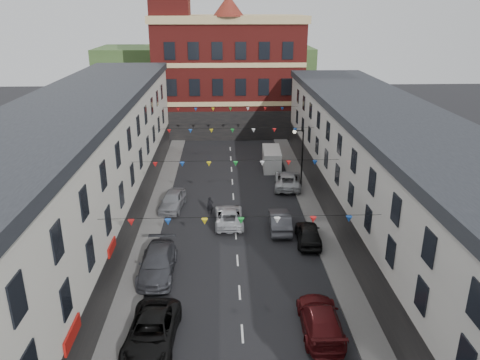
{
  "coord_description": "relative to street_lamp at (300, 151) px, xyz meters",
  "views": [
    {
      "loc": [
        -0.95,
        -29.3,
        17.0
      ],
      "look_at": [
        0.44,
        6.69,
        3.66
      ],
      "focal_mm": 35.0,
      "sensor_mm": 36.0,
      "label": 1
    }
  ],
  "objects": [
    {
      "name": "car_right_c",
      "position": [
        -2.22,
        -21.94,
        -3.13
      ],
      "size": [
        2.32,
        5.42,
        1.56
      ],
      "primitive_type": "imported",
      "rotation": [
        0.0,
        0.0,
        3.11
      ],
      "color": "#4F0F12",
      "rests_on": "ground"
    },
    {
      "name": "civic_building",
      "position": [
        -6.55,
        23.95,
        4.23
      ],
      "size": [
        20.6,
        13.3,
        18.5
      ],
      "color": "maroon",
      "rests_on": "ground"
    },
    {
      "name": "car_left_d",
      "position": [
        -11.99,
        -15.55,
        -3.08
      ],
      "size": [
        2.36,
        5.7,
        1.65
      ],
      "primitive_type": "imported",
      "rotation": [
        0.0,
        0.0,
        -0.01
      ],
      "color": "#42444A",
      "rests_on": "ground"
    },
    {
      "name": "pavement_left",
      "position": [
        -13.45,
        -12.0,
        -3.83
      ],
      "size": [
        1.8,
        64.0,
        0.15
      ],
      "primitive_type": "cube",
      "color": "#605E5B",
      "rests_on": "ground"
    },
    {
      "name": "terrace_right",
      "position": [
        5.23,
        -13.0,
        0.95
      ],
      "size": [
        8.4,
        56.0,
        9.7
      ],
      "color": "#BBB8AF",
      "rests_on": "ground"
    },
    {
      "name": "pavement_right",
      "position": [
        0.35,
        -12.0,
        -3.83
      ],
      "size": [
        1.8,
        64.0,
        0.15
      ],
      "primitive_type": "cube",
      "color": "#605E5B",
      "rests_on": "ground"
    },
    {
      "name": "pedestrian",
      "position": [
        -8.66,
        -5.87,
        -3.12
      ],
      "size": [
        0.6,
        0.42,
        1.56
      ],
      "primitive_type": "imported",
      "rotation": [
        0.0,
        0.0,
        0.09
      ],
      "color": "black",
      "rests_on": "ground"
    },
    {
      "name": "white_van",
      "position": [
        -2.06,
        6.32,
        -2.81
      ],
      "size": [
        2.13,
        5.03,
        2.19
      ],
      "primitive_type": "cube",
      "rotation": [
        0.0,
        0.0,
        -0.05
      ],
      "color": "silver",
      "rests_on": "ground"
    },
    {
      "name": "car_right_d",
      "position": [
        -1.05,
        -11.51,
        -3.14
      ],
      "size": [
        2.1,
        4.6,
        1.53
      ],
      "primitive_type": "imported",
      "rotation": [
        0.0,
        0.0,
        3.08
      ],
      "color": "black",
      "rests_on": "ground"
    },
    {
      "name": "car_right_e",
      "position": [
        -2.95,
        -9.13,
        -3.13
      ],
      "size": [
        1.81,
        4.75,
        1.55
      ],
      "primitive_type": "imported",
      "rotation": [
        0.0,
        0.0,
        3.1
      ],
      "color": "#4C4C53",
      "rests_on": "ground"
    },
    {
      "name": "street_lamp",
      "position": [
        0.0,
        0.0,
        0.0
      ],
      "size": [
        1.1,
        0.36,
        6.0
      ],
      "color": "black",
      "rests_on": "ground"
    },
    {
      "name": "terrace_left",
      "position": [
        -18.33,
        -13.0,
        1.44
      ],
      "size": [
        8.4,
        56.0,
        10.7
      ],
      "color": "silver",
      "rests_on": "ground"
    },
    {
      "name": "clock_tower",
      "position": [
        -14.05,
        21.0,
        11.03
      ],
      "size": [
        5.6,
        5.6,
        30.0
      ],
      "color": "maroon",
      "rests_on": "ground"
    },
    {
      "name": "moving_car",
      "position": [
        -7.07,
        -7.91,
        -3.21
      ],
      "size": [
        2.38,
        5.05,
        1.39
      ],
      "primitive_type": "imported",
      "rotation": [
        0.0,
        0.0,
        3.16
      ],
      "color": "#B5B7BC",
      "rests_on": "ground"
    },
    {
      "name": "car_right_f",
      "position": [
        -1.05,
        0.34,
        -3.14
      ],
      "size": [
        3.17,
        5.75,
        1.52
      ],
      "primitive_type": "imported",
      "rotation": [
        0.0,
        0.0,
        3.02
      ],
      "color": "silver",
      "rests_on": "ground"
    },
    {
      "name": "distant_hill",
      "position": [
        -10.55,
        48.0,
        1.1
      ],
      "size": [
        40.0,
        14.0,
        10.0
      ],
      "primitive_type": "cube",
      "color": "#324D24",
      "rests_on": "ground"
    },
    {
      "name": "ground",
      "position": [
        -6.55,
        -14.0,
        -3.9
      ],
      "size": [
        160.0,
        160.0,
        0.0
      ],
      "primitive_type": "plane",
      "color": "black",
      "rests_on": "ground"
    },
    {
      "name": "car_left_e",
      "position": [
        -12.05,
        -4.57,
        -3.1
      ],
      "size": [
        2.48,
        4.9,
        1.6
      ],
      "primitive_type": "imported",
      "rotation": [
        0.0,
        0.0,
        -0.13
      ],
      "color": "gray",
      "rests_on": "ground"
    },
    {
      "name": "car_left_c",
      "position": [
        -11.41,
        -22.64,
        -3.13
      ],
      "size": [
        2.87,
        5.69,
        1.54
      ],
      "primitive_type": "imported",
      "rotation": [
        0.0,
        0.0,
        -0.06
      ],
      "color": "black",
      "rests_on": "ground"
    }
  ]
}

